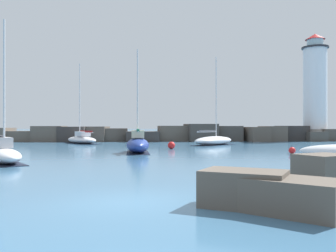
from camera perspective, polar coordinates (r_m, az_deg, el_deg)
name	(u,v)px	position (r m, az deg, el deg)	size (l,w,h in m)	color
ground_plane	(134,201)	(11.47, -5.21, -11.35)	(600.00, 600.00, 0.00)	#3D6B8E
open_sea_beyond	(146,133)	(115.62, -3.31, -1.13)	(400.00, 116.00, 0.01)	#2D5B7F
breakwater_jetty	(153,134)	(55.64, -2.26, -1.28)	(58.46, 6.90, 2.58)	#423D38
lighthouse	(315,93)	(62.65, 21.50, 4.66)	(4.75, 4.75, 16.62)	gray
foreground_rocks	(290,183)	(12.20, 18.10, -8.23)	(6.74, 7.17, 1.17)	brown
sailboat_moored_1	(138,144)	(31.80, -4.65, -2.76)	(2.16, 5.74, 8.84)	navy
sailboat_moored_3	(82,139)	(49.78, -13.03, -1.95)	(5.96, 7.53, 10.45)	white
sailboat_moored_4	(3,154)	(24.98, -23.90, -3.85)	(4.45, 5.62, 8.67)	white
sailboat_moored_5	(214,140)	(44.91, 6.97, -2.18)	(6.52, 6.64, 10.58)	white
mooring_buoy_orange_near	(171,145)	(36.88, 0.52, -2.96)	(0.72, 0.72, 0.92)	red
mooring_buoy_far_side	(292,150)	(32.05, 18.38, -3.55)	(0.55, 0.55, 0.75)	red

